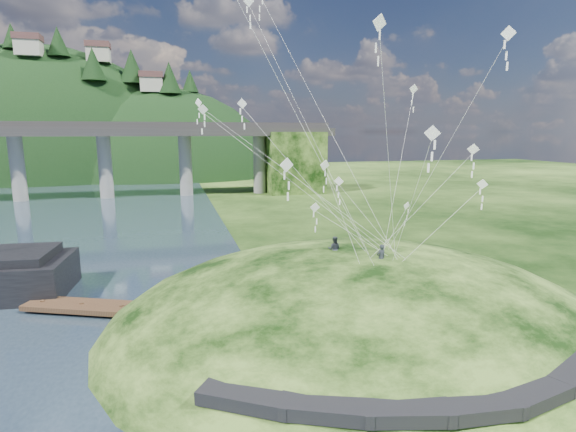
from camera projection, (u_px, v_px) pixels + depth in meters
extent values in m
plane|color=black|center=(250.00, 349.00, 27.32)|extent=(320.00, 320.00, 0.00)
ellipsoid|color=black|center=(358.00, 342.00, 31.50)|extent=(36.00, 32.00, 13.00)
cube|color=black|center=(247.00, 397.00, 18.96)|extent=(4.32, 3.62, 0.71)
cube|color=black|center=(327.00, 407.00, 18.14)|extent=(4.10, 2.97, 0.61)
cube|color=black|center=(406.00, 410.00, 17.94)|extent=(3.85, 2.37, 0.62)
cube|color=black|center=(478.00, 406.00, 18.27)|extent=(3.62, 1.83, 0.66)
cube|color=black|center=(535.00, 393.00, 19.21)|extent=(3.82, 2.27, 0.68)
cube|color=black|center=(573.00, 370.00, 20.85)|extent=(4.11, 2.97, 0.71)
cylinder|color=gray|center=(17.00, 167.00, 84.63)|extent=(2.60, 2.60, 13.00)
cylinder|color=gray|center=(105.00, 165.00, 88.51)|extent=(2.60, 2.60, 13.00)
cylinder|color=gray|center=(186.00, 164.00, 92.39)|extent=(2.60, 2.60, 13.00)
cylinder|color=gray|center=(259.00, 163.00, 96.27)|extent=(2.60, 2.60, 13.00)
cube|color=black|center=(293.00, 162.00, 98.15)|extent=(12.00, 11.00, 13.00)
ellipsoid|color=black|center=(51.00, 195.00, 138.16)|extent=(96.00, 68.00, 88.00)
ellipsoid|color=black|center=(169.00, 207.00, 140.06)|extent=(76.00, 56.00, 72.00)
cone|color=black|center=(11.00, 36.00, 117.99)|extent=(4.97, 4.97, 6.54)
cone|color=black|center=(58.00, 41.00, 119.16)|extent=(5.83, 5.83, 7.67)
cone|color=black|center=(93.00, 64.00, 117.82)|extent=(6.47, 6.47, 8.51)
cone|color=black|center=(132.00, 66.00, 126.57)|extent=(7.13, 7.13, 9.38)
cone|color=black|center=(169.00, 78.00, 125.01)|extent=(6.56, 6.56, 8.63)
cone|color=black|center=(190.00, 81.00, 131.84)|extent=(4.88, 4.88, 6.42)
cube|color=beige|center=(29.00, 48.00, 116.01)|extent=(6.00, 5.00, 4.00)
cube|color=brown|center=(28.00, 37.00, 115.51)|extent=(6.40, 5.40, 1.60)
cube|color=beige|center=(99.00, 55.00, 125.74)|extent=(6.00, 5.00, 4.00)
cube|color=brown|center=(98.00, 45.00, 125.24)|extent=(6.40, 5.40, 1.60)
cube|color=beige|center=(152.00, 85.00, 125.07)|extent=(6.00, 5.00, 4.00)
cube|color=brown|center=(151.00, 75.00, 124.57)|extent=(6.40, 5.40, 1.60)
cube|color=black|center=(6.00, 256.00, 35.84)|extent=(7.28, 6.24, 0.68)
cube|color=#3B2618|center=(122.00, 308.00, 32.46)|extent=(14.37, 7.87, 0.37)
cylinder|color=#3B2618|center=(43.00, 307.00, 33.40)|extent=(0.31, 0.31, 1.05)
cylinder|color=#3B2618|center=(82.00, 309.00, 32.95)|extent=(0.31, 0.31, 1.05)
cylinder|color=#3B2618|center=(122.00, 312.00, 32.51)|extent=(0.31, 0.31, 1.05)
cylinder|color=#3B2618|center=(163.00, 314.00, 32.06)|extent=(0.31, 0.31, 1.05)
cylinder|color=#3B2618|center=(205.00, 317.00, 31.61)|extent=(0.31, 0.31, 1.05)
imported|color=#282D35|center=(382.00, 244.00, 29.03)|extent=(0.75, 0.58, 1.83)
imported|color=#282D35|center=(335.00, 236.00, 31.28)|extent=(1.11, 1.03, 1.84)
cube|color=white|center=(198.00, 103.00, 34.12)|extent=(0.47, 0.52, 0.66)
cube|color=white|center=(199.00, 109.00, 34.21)|extent=(0.08, 0.06, 0.39)
cube|color=white|center=(199.00, 115.00, 34.30)|extent=(0.08, 0.06, 0.39)
cube|color=white|center=(199.00, 122.00, 34.39)|extent=(0.08, 0.06, 0.39)
cube|color=white|center=(508.00, 33.00, 25.77)|extent=(0.55, 0.70, 0.84)
cube|color=white|center=(508.00, 44.00, 25.88)|extent=(0.10, 0.09, 0.49)
cube|color=white|center=(507.00, 55.00, 25.99)|extent=(0.10, 0.09, 0.49)
cube|color=white|center=(506.00, 66.00, 26.11)|extent=(0.10, 0.09, 0.49)
cube|color=white|center=(482.00, 184.00, 30.83)|extent=(0.56, 0.53, 0.71)
cube|color=white|center=(482.00, 192.00, 30.92)|extent=(0.09, 0.06, 0.43)
cube|color=white|center=(481.00, 199.00, 31.02)|extent=(0.09, 0.06, 0.43)
cube|color=white|center=(481.00, 207.00, 31.12)|extent=(0.09, 0.06, 0.43)
cube|color=white|center=(261.00, 1.00, 33.71)|extent=(0.09, 0.08, 0.47)
cube|color=white|center=(261.00, 9.00, 33.81)|extent=(0.09, 0.08, 0.47)
cube|color=white|center=(261.00, 17.00, 33.92)|extent=(0.09, 0.08, 0.47)
cube|color=white|center=(287.00, 165.00, 21.36)|extent=(0.70, 0.20, 0.71)
cube|color=white|center=(287.00, 175.00, 21.46)|extent=(0.09, 0.05, 0.41)
cube|color=white|center=(287.00, 186.00, 21.55)|extent=(0.09, 0.05, 0.41)
cube|color=white|center=(287.00, 196.00, 21.64)|extent=(0.09, 0.05, 0.41)
cube|color=white|center=(414.00, 89.00, 37.41)|extent=(0.79, 0.24, 0.77)
cube|color=white|center=(413.00, 96.00, 37.51)|extent=(0.10, 0.05, 0.46)
cube|color=white|center=(413.00, 103.00, 37.61)|extent=(0.10, 0.05, 0.46)
cube|color=white|center=(413.00, 109.00, 37.72)|extent=(0.10, 0.05, 0.46)
cube|color=white|center=(407.00, 206.00, 36.94)|extent=(0.66, 0.27, 0.67)
cube|color=white|center=(406.00, 211.00, 37.03)|extent=(0.08, 0.07, 0.40)
cube|color=white|center=(406.00, 217.00, 37.12)|extent=(0.08, 0.07, 0.40)
cube|color=white|center=(406.00, 223.00, 37.21)|extent=(0.08, 0.07, 0.40)
cube|color=white|center=(242.00, 104.00, 32.45)|extent=(0.66, 0.45, 0.73)
cube|color=white|center=(242.00, 111.00, 32.55)|extent=(0.10, 0.04, 0.44)
cube|color=white|center=(242.00, 119.00, 32.64)|extent=(0.10, 0.04, 0.44)
cube|color=white|center=(243.00, 126.00, 32.74)|extent=(0.10, 0.04, 0.44)
cube|color=white|center=(473.00, 149.00, 32.57)|extent=(0.76, 0.47, 0.83)
cube|color=white|center=(473.00, 158.00, 32.69)|extent=(0.11, 0.05, 0.50)
cube|color=white|center=(472.00, 166.00, 32.80)|extent=(0.11, 0.05, 0.50)
cube|color=white|center=(471.00, 174.00, 32.91)|extent=(0.11, 0.05, 0.50)
cube|color=white|center=(249.00, 1.00, 31.77)|extent=(0.72, 0.34, 0.75)
cube|color=white|center=(249.00, 9.00, 31.87)|extent=(0.10, 0.03, 0.45)
cube|color=white|center=(249.00, 17.00, 31.97)|extent=(0.10, 0.03, 0.45)
cube|color=white|center=(249.00, 26.00, 32.07)|extent=(0.10, 0.03, 0.45)
cube|color=white|center=(203.00, 109.00, 33.61)|extent=(0.77, 0.28, 0.75)
cube|color=white|center=(203.00, 117.00, 33.71)|extent=(0.10, 0.04, 0.45)
cube|color=white|center=(203.00, 124.00, 33.81)|extent=(0.10, 0.04, 0.45)
cube|color=white|center=(204.00, 131.00, 33.91)|extent=(0.10, 0.04, 0.45)
cube|color=white|center=(380.00, 23.00, 20.92)|extent=(0.79, 0.24, 0.78)
cube|color=white|center=(379.00, 35.00, 21.02)|extent=(0.10, 0.07, 0.46)
cube|color=white|center=(379.00, 48.00, 21.13)|extent=(0.10, 0.07, 0.46)
cube|color=white|center=(378.00, 61.00, 21.23)|extent=(0.10, 0.07, 0.46)
cube|color=white|center=(432.00, 133.00, 21.20)|extent=(0.68, 0.43, 0.76)
cube|color=white|center=(432.00, 145.00, 21.30)|extent=(0.10, 0.05, 0.45)
cube|color=white|center=(431.00, 156.00, 21.40)|extent=(0.10, 0.05, 0.45)
cube|color=white|center=(430.00, 168.00, 21.50)|extent=(0.10, 0.05, 0.45)
cube|color=white|center=(339.00, 181.00, 37.05)|extent=(0.64, 0.58, 0.81)
cube|color=white|center=(339.00, 188.00, 37.16)|extent=(0.10, 0.07, 0.48)
cube|color=white|center=(339.00, 195.00, 37.27)|extent=(0.10, 0.07, 0.48)
cube|color=white|center=(338.00, 202.00, 37.38)|extent=(0.10, 0.07, 0.48)
cube|color=white|center=(325.00, 165.00, 30.40)|extent=(0.74, 0.29, 0.74)
cube|color=white|center=(325.00, 173.00, 30.50)|extent=(0.09, 0.08, 0.45)
cube|color=white|center=(325.00, 181.00, 30.60)|extent=(0.09, 0.08, 0.45)
cube|color=white|center=(324.00, 189.00, 30.70)|extent=(0.09, 0.08, 0.45)
cube|color=white|center=(315.00, 207.00, 28.69)|extent=(0.67, 0.21, 0.66)
cube|color=white|center=(315.00, 215.00, 28.78)|extent=(0.09, 0.04, 0.39)
cube|color=white|center=(315.00, 222.00, 28.87)|extent=(0.09, 0.04, 0.39)
cube|color=white|center=(315.00, 229.00, 28.95)|extent=(0.09, 0.04, 0.39)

